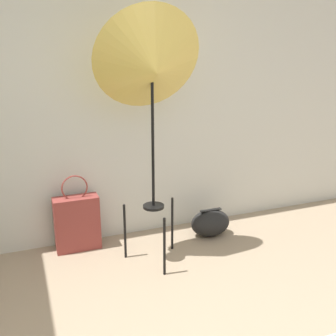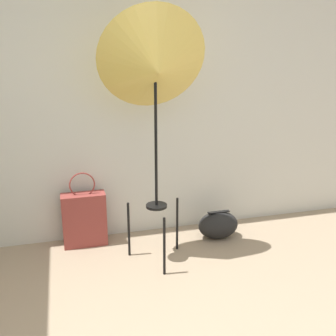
{
  "view_description": "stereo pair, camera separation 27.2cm",
  "coord_description": "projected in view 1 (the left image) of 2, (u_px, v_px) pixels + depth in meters",
  "views": [
    {
      "loc": [
        -0.63,
        -0.79,
        1.61
      ],
      "look_at": [
        0.31,
        1.64,
        0.83
      ],
      "focal_mm": 42.0,
      "sensor_mm": 36.0,
      "label": 1
    },
    {
      "loc": [
        -0.38,
        -0.87,
        1.61
      ],
      "look_at": [
        0.31,
        1.64,
        0.83
      ],
      "focal_mm": 42.0,
      "sensor_mm": 36.0,
      "label": 2
    }
  ],
  "objects": [
    {
      "name": "wall_back",
      "position": [
        97.0,
        91.0,
        3.2
      ],
      "size": [
        8.0,
        0.05,
        2.6
      ],
      "color": "beige",
      "rests_on": "ground_plane"
    },
    {
      "name": "photo_umbrella",
      "position": [
        152.0,
        67.0,
        2.73
      ],
      "size": [
        0.8,
        0.55,
        1.92
      ],
      "color": "black",
      "rests_on": "ground_plane"
    },
    {
      "name": "tote_bag",
      "position": [
        77.0,
        223.0,
        3.27
      ],
      "size": [
        0.37,
        0.15,
        0.65
      ],
      "color": "brown",
      "rests_on": "ground_plane"
    },
    {
      "name": "duffel_bag",
      "position": [
        210.0,
        223.0,
        3.54
      ],
      "size": [
        0.36,
        0.24,
        0.25
      ],
      "color": "black",
      "rests_on": "ground_plane"
    }
  ]
}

